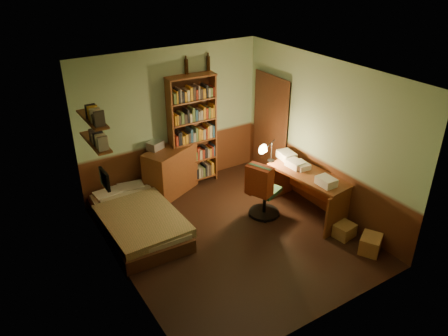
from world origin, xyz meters
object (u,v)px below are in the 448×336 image
bed (137,214)px  dresser (171,171)px  bookshelf (193,132)px  office_chair (265,191)px  desk_lamp (272,146)px  desk (308,193)px  mini_stereo (155,145)px  cardboard_box_b (345,231)px  cardboard_box_a (371,244)px

bed → dresser: 1.28m
bookshelf → office_chair: (0.47, -1.62, -0.60)m
bed → desk_lamp: bearing=-6.8°
desk → desk_lamp: (-0.26, 0.71, 0.66)m
bed → desk_lamp: size_ratio=3.51×
bed → office_chair: bearing=-18.3°
bed → dresser: size_ratio=2.02×
desk → mini_stereo: bearing=125.4°
dresser → cardboard_box_b: size_ratio=3.17×
dresser → mini_stereo: mini_stereo is taller
bed → office_chair: office_chair is taller
cardboard_box_a → dresser: bearing=118.4°
bed → dresser: dresser is taller
mini_stereo → cardboard_box_a: mini_stereo is taller
bookshelf → desk_lamp: 1.52m
cardboard_box_a → cardboard_box_b: cardboard_box_a is taller
dresser → cardboard_box_b: 3.22m
cardboard_box_a → desk_lamp: bearing=99.7°
desk → desk_lamp: 1.00m
bookshelf → desk: bookshelf is taller
mini_stereo → cardboard_box_a: bearing=-84.1°
office_chair → mini_stereo: bearing=104.1°
desk → cardboard_box_a: bearing=-93.3°
desk_lamp → bed: bearing=-177.3°
desk_lamp → office_chair: desk_lamp is taller
desk → bookshelf: bearing=112.2°
dresser → cardboard_box_b: bearing=-82.8°
bed → mini_stereo: bearing=51.7°
office_chair → cardboard_box_a: bearing=-87.8°
dresser → bookshelf: (0.53, 0.08, 0.62)m
bed → mini_stereo: size_ratio=7.42×
dresser → desk: 2.49m
mini_stereo → desk: 2.78m
bed → cardboard_box_b: size_ratio=6.39×
office_chair → cardboard_box_a: office_chair is taller
dresser → cardboard_box_b: (1.68, -2.73, -0.33)m
desk_lamp → cardboard_box_a: (0.35, -2.03, -0.91)m
bookshelf → dresser: bearing=-166.7°
dresser → desk_lamp: desk_lamp is taller
cardboard_box_a → cardboard_box_b: 0.48m
office_chair → bookshelf: bearing=84.3°
desk → cardboard_box_b: (0.04, -0.85, -0.27)m
desk_lamp → cardboard_box_b: (0.30, -1.55, -0.93)m
office_chair → cardboard_box_b: office_chair is taller
dresser → mini_stereo: 0.56m
bed → bookshelf: (1.52, 0.88, 0.76)m
desk → cardboard_box_b: 0.89m
mini_stereo → cardboard_box_a: 3.93m
desk_lamp → cardboard_box_a: size_ratio=1.61×
dresser → bookshelf: size_ratio=0.47×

